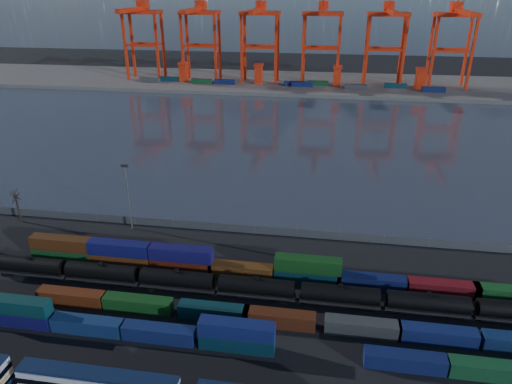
# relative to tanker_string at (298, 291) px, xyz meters

# --- Properties ---
(ground) EXTENTS (700.00, 700.00, 0.00)m
(ground) POSITION_rel_tanker_string_xyz_m (-11.91, -3.97, -2.28)
(ground) COLOR black
(ground) RESTS_ON ground
(harbor_water) EXTENTS (700.00, 700.00, 0.00)m
(harbor_water) POSITION_rel_tanker_string_xyz_m (-11.91, 101.03, -2.27)
(harbor_water) COLOR #323B49
(harbor_water) RESTS_ON ground
(far_quay) EXTENTS (700.00, 70.00, 2.00)m
(far_quay) POSITION_rel_tanker_string_xyz_m (-11.91, 206.03, -1.28)
(far_quay) COLOR #514F4C
(far_quay) RESTS_ON ground
(container_row_south) EXTENTS (140.15, 2.50, 5.33)m
(container_row_south) POSITION_rel_tanker_string_xyz_m (-25.87, -13.81, -0.28)
(container_row_south) COLOR #3C3E41
(container_row_south) RESTS_ON ground
(container_row_mid) EXTENTS (141.70, 2.57, 2.74)m
(container_row_mid) POSITION_rel_tanker_string_xyz_m (-11.45, -7.17, -0.91)
(container_row_mid) COLOR #3C3F41
(container_row_mid) RESTS_ON ground
(container_row_north) EXTENTS (142.44, 2.66, 5.67)m
(container_row_north) POSITION_rel_tanker_string_xyz_m (-22.90, 6.16, -0.05)
(container_row_north) COLOR navy
(container_row_north) RESTS_ON ground
(tanker_string) EXTENTS (123.28, 3.18, 4.54)m
(tanker_string) POSITION_rel_tanker_string_xyz_m (0.00, 0.00, 0.00)
(tanker_string) COLOR black
(tanker_string) RESTS_ON ground
(waterfront_fence) EXTENTS (160.12, 0.12, 2.20)m
(waterfront_fence) POSITION_rel_tanker_string_xyz_m (-11.91, 24.03, -1.28)
(waterfront_fence) COLOR #595B5E
(waterfront_fence) RESTS_ON ground
(bare_tree) EXTENTS (2.39, 2.34, 8.85)m
(bare_tree) POSITION_rel_tanker_string_xyz_m (-70.93, 21.08, 2.18)
(bare_tree) COLOR black
(bare_tree) RESTS_ON ground
(yard_light_mast) EXTENTS (1.60, 0.40, 16.60)m
(yard_light_mast) POSITION_rel_tanker_string_xyz_m (-41.91, 22.03, 7.02)
(yard_light_mast) COLOR slate
(yard_light_mast) RESTS_ON ground
(gantry_cranes) EXTENTS (197.32, 42.85, 58.03)m
(gantry_cranes) POSITION_rel_tanker_string_xyz_m (-19.41, 199.49, 33.29)
(gantry_cranes) COLOR red
(gantry_cranes) RESTS_ON ground
(quay_containers) EXTENTS (172.58, 10.99, 2.60)m
(quay_containers) POSITION_rel_tanker_string_xyz_m (-22.91, 191.49, 1.02)
(quay_containers) COLOR navy
(quay_containers) RESTS_ON far_quay
(straddle_carriers) EXTENTS (140.00, 7.00, 11.10)m
(straddle_carriers) POSITION_rel_tanker_string_xyz_m (-14.41, 196.03, 5.54)
(straddle_carriers) COLOR red
(straddle_carriers) RESTS_ON far_quay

